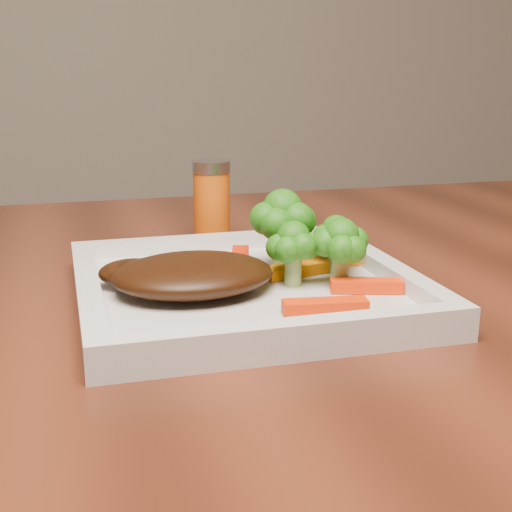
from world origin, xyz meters
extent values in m
cube|color=silver|center=(-0.05, 0.02, 0.76)|extent=(0.27, 0.27, 0.01)
ellipsoid|color=black|center=(-0.10, 0.02, 0.78)|extent=(0.13, 0.10, 0.03)
cube|color=red|center=(-0.01, -0.06, 0.77)|extent=(0.06, 0.03, 0.01)
cube|color=#EF2E03|center=(0.04, -0.02, 0.77)|extent=(0.06, 0.03, 0.01)
cube|color=#FF6F04|center=(0.05, 0.06, 0.77)|extent=(0.05, 0.02, 0.01)
cube|color=red|center=(-0.04, 0.09, 0.77)|extent=(0.03, 0.06, 0.01)
cube|color=orange|center=(0.00, 0.04, 0.77)|extent=(0.07, 0.03, 0.01)
cylinder|color=#C64F0B|center=(-0.04, 0.20, 0.80)|extent=(0.04, 0.04, 0.09)
camera|label=1|loc=(-0.19, -0.52, 0.94)|focal=50.00mm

